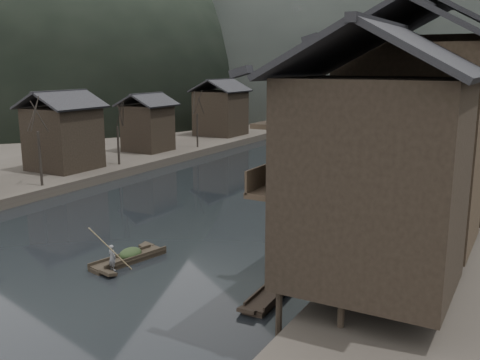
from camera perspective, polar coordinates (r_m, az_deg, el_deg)
The scene contains 12 objects.
water at distance 39.51m, azimuth -8.25°, elevation -5.41°, with size 300.00×300.00×0.00m, color black.
left_bank at distance 91.48m, azimuth -10.53°, elevation 4.98°, with size 40.00×200.00×1.20m, color #2D2823.
stilt_houses at distance 49.31m, azimuth 22.63°, elevation 8.02°, with size 9.00×67.60×15.98m.
left_houses at distance 66.53m, azimuth -11.98°, elevation 6.63°, with size 8.10×53.20×8.73m.
bare_trees at distance 53.36m, azimuth -19.84°, elevation 5.72°, with size 3.94×44.49×7.87m.
moored_sampans at distance 58.80m, azimuth 17.79°, elevation 0.20°, with size 3.08×71.86×0.47m.
midriver_boats at distance 87.59m, azimuth 11.66°, elevation 4.35°, with size 7.68×48.21×0.44m.
stone_bridge at distance 104.56m, azimuth 16.56°, elevation 8.05°, with size 40.00×6.00×9.00m.
hero_sampan at distance 33.88m, azimuth -11.78°, elevation -8.22°, with size 2.20×5.56×0.44m.
cargo_heap at distance 33.89m, azimuth -11.62°, elevation -7.13°, with size 1.21×1.58×0.73m, color black.
boatman at distance 31.97m, azimuth -13.50°, elevation -7.64°, with size 0.56×0.37×1.54m, color #555558.
bamboo_pole at distance 31.07m, azimuth -13.47°, elevation -3.19°, with size 0.06×0.06×4.69m, color #8C7A51.
Camera 1 is at (23.10, -29.74, 11.93)m, focal length 40.00 mm.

